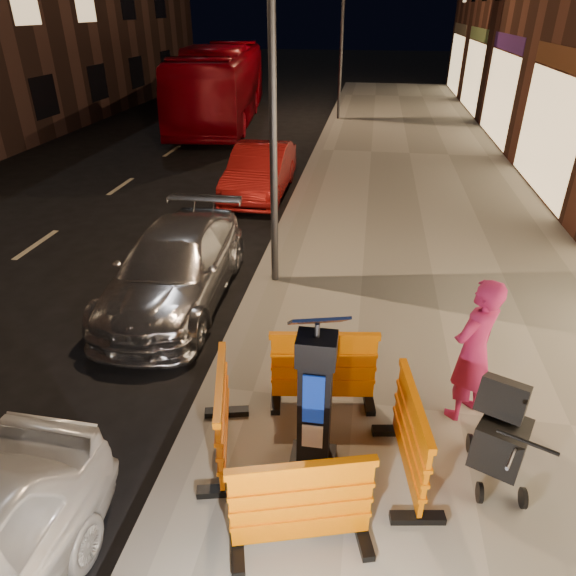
% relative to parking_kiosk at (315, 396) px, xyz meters
% --- Properties ---
extents(ground_plane, '(120.00, 120.00, 0.00)m').
position_rel_parking_kiosk_xyz_m(ground_plane, '(-1.39, 1.00, -1.03)').
color(ground_plane, black).
rests_on(ground_plane, ground).
extents(sidewalk, '(6.00, 60.00, 0.15)m').
position_rel_parking_kiosk_xyz_m(sidewalk, '(1.61, 1.00, -0.96)').
color(sidewalk, gray).
rests_on(sidewalk, ground).
extents(kerb, '(0.30, 60.00, 0.15)m').
position_rel_parking_kiosk_xyz_m(kerb, '(-1.39, 1.00, -0.96)').
color(kerb, slate).
rests_on(kerb, ground).
extents(parking_kiosk, '(0.66, 0.66, 1.77)m').
position_rel_parking_kiosk_xyz_m(parking_kiosk, '(0.00, 0.00, 0.00)').
color(parking_kiosk, black).
rests_on(parking_kiosk, sidewalk).
extents(barrier_front, '(1.36, 0.85, 0.99)m').
position_rel_parking_kiosk_xyz_m(barrier_front, '(0.00, -0.95, -0.39)').
color(barrier_front, orange).
rests_on(barrier_front, sidewalk).
extents(barrier_back, '(1.33, 0.70, 0.99)m').
position_rel_parking_kiosk_xyz_m(barrier_back, '(0.00, 0.95, -0.39)').
color(barrier_back, orange).
rests_on(barrier_back, sidewalk).
extents(barrier_kerbside, '(0.80, 1.35, 0.99)m').
position_rel_parking_kiosk_xyz_m(barrier_kerbside, '(-0.95, 0.00, -0.39)').
color(barrier_kerbside, orange).
rests_on(barrier_kerbside, sidewalk).
extents(barrier_bldgside, '(0.72, 1.33, 0.99)m').
position_rel_parking_kiosk_xyz_m(barrier_bldgside, '(0.95, 0.00, -0.39)').
color(barrier_bldgside, orange).
rests_on(barrier_bldgside, sidewalk).
extents(car_silver, '(1.82, 4.20, 1.21)m').
position_rel_parking_kiosk_xyz_m(car_silver, '(-2.67, 3.29, -1.03)').
color(car_silver, '#ABABB0').
rests_on(car_silver, ground).
extents(car_red, '(1.37, 3.86, 1.27)m').
position_rel_parking_kiosk_xyz_m(car_red, '(-2.43, 8.91, -1.03)').
color(car_red, maroon).
rests_on(car_red, ground).
extents(bus_doubledecker, '(3.87, 11.08, 3.02)m').
position_rel_parking_kiosk_xyz_m(bus_doubledecker, '(-5.98, 18.07, -1.03)').
color(bus_doubledecker, maroon).
rests_on(bus_doubledecker, ground).
extents(man, '(0.75, 0.75, 1.76)m').
position_rel_parking_kiosk_xyz_m(man, '(1.64, 1.03, -0.00)').
color(man, '#9E1B51').
rests_on(man, sidewalk).
extents(stroller, '(0.80, 0.94, 0.99)m').
position_rel_parking_kiosk_xyz_m(stroller, '(1.84, 0.13, -0.39)').
color(stroller, black).
rests_on(stroller, sidewalk).
extents(street_lamp_mid, '(0.12, 0.12, 6.00)m').
position_rel_parking_kiosk_xyz_m(street_lamp_mid, '(-1.14, 4.00, 2.12)').
color(street_lamp_mid, '#3F3F44').
rests_on(street_lamp_mid, sidewalk).
extents(street_lamp_far, '(0.12, 0.12, 6.00)m').
position_rel_parking_kiosk_xyz_m(street_lamp_far, '(-1.14, 19.00, 2.12)').
color(street_lamp_far, '#3F3F44').
rests_on(street_lamp_far, sidewalk).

